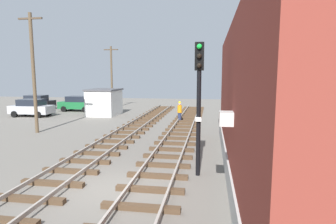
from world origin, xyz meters
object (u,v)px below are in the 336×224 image
object	(u,v)px
parked_car_black	(36,102)
utility_pole_far	(112,76)
parked_car_silver	(32,108)
brick_building	(307,103)
utility_pole_near	(33,71)
parked_car_green	(78,103)
track_worker_foreground	(180,112)
signal_mast	(199,94)
control_hut	(104,102)

from	to	relation	value
parked_car_black	utility_pole_far	world-z (taller)	utility_pole_far
utility_pole_far	parked_car_silver	bearing A→B (deg)	-128.13
brick_building	utility_pole_near	world-z (taller)	utility_pole_near
brick_building	utility_pole_near	bearing A→B (deg)	157.73
parked_car_black	utility_pole_near	xyz separation A→B (m)	(8.74, -12.80, 3.53)
parked_car_green	track_worker_foreground	bearing A→B (deg)	-24.59
signal_mast	control_hut	size ratio (longest dim) A/B	1.43
control_hut	track_worker_foreground	distance (m)	8.93
signal_mast	parked_car_black	bearing A→B (deg)	136.48
control_hut	utility_pole_near	xyz separation A→B (m)	(-1.42, -9.43, 3.04)
control_hut	utility_pole_far	bearing A→B (deg)	101.82
parked_car_green	parked_car_black	world-z (taller)	same
brick_building	track_worker_foreground	size ratio (longest dim) A/B	8.67
track_worker_foreground	utility_pole_near	bearing A→B (deg)	-147.29
signal_mast	parked_car_black	distance (m)	28.74
parked_car_green	track_worker_foreground	world-z (taller)	track_worker_foreground
signal_mast	parked_car_green	size ratio (longest dim) A/B	1.29
brick_building	parked_car_black	world-z (taller)	brick_building
utility_pole_near	track_worker_foreground	size ratio (longest dim) A/B	4.53
parked_car_black	parked_car_silver	bearing A→B (deg)	-59.75
utility_pole_near	utility_pole_far	distance (m)	14.80
parked_car_green	utility_pole_far	xyz separation A→B (m)	(3.24, 2.71, 3.14)
parked_car_green	signal_mast	bearing A→B (deg)	-51.78
utility_pole_far	track_worker_foreground	size ratio (longest dim) A/B	4.12
signal_mast	parked_car_black	xyz separation A→B (m)	(-20.76, 19.71, -2.51)
parked_car_black	track_worker_foreground	distance (m)	19.62
parked_car_black	track_worker_foreground	xyz separation A→B (m)	(18.50, -6.52, 0.03)
parked_car_green	utility_pole_near	bearing A→B (deg)	-76.32
brick_building	parked_car_silver	bearing A→B (deg)	147.30
track_worker_foreground	brick_building	bearing A→B (deg)	-63.43
brick_building	parked_car_silver	size ratio (longest dim) A/B	3.86
parked_car_black	utility_pole_far	size ratio (longest dim) A/B	0.55
parked_car_green	utility_pole_near	xyz separation A→B (m)	(2.94, -12.09, 3.53)
parked_car_black	track_worker_foreground	bearing A→B (deg)	-19.43
track_worker_foreground	parked_car_silver	bearing A→B (deg)	176.02
parked_car_black	parked_car_green	bearing A→B (deg)	-6.98
signal_mast	brick_building	size ratio (longest dim) A/B	0.34
control_hut	utility_pole_near	bearing A→B (deg)	-98.58
signal_mast	control_hut	world-z (taller)	signal_mast
track_worker_foreground	parked_car_green	bearing A→B (deg)	155.41
utility_pole_far	track_worker_foreground	xyz separation A→B (m)	(9.46, -8.52, -3.11)
parked_car_black	utility_pole_near	size ratio (longest dim) A/B	0.50
parked_car_green	utility_pole_near	size ratio (longest dim) A/B	0.50
signal_mast	parked_car_silver	world-z (taller)	signal_mast
parked_car_silver	track_worker_foreground	world-z (taller)	track_worker_foreground
utility_pole_near	track_worker_foreground	distance (m)	12.12
parked_car_green	utility_pole_far	bearing A→B (deg)	39.88
parked_car_black	utility_pole_far	bearing A→B (deg)	12.47
signal_mast	brick_building	distance (m)	4.22
parked_car_green	parked_car_black	xyz separation A→B (m)	(-5.80, 0.71, 0.00)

